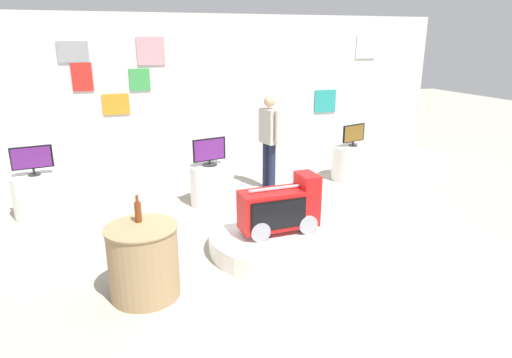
% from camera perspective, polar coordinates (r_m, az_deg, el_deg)
% --- Properties ---
extents(ground_plane, '(30.00, 30.00, 0.00)m').
position_cam_1_polar(ground_plane, '(5.78, 2.20, -9.12)').
color(ground_plane, '#A8A091').
extents(back_wall_display, '(10.98, 0.13, 3.05)m').
position_cam_1_polar(back_wall_display, '(9.38, -7.54, 10.90)').
color(back_wall_display, silver).
rests_on(back_wall_display, ground).
extents(main_display_pedestal, '(1.77, 1.77, 0.24)m').
position_cam_1_polar(main_display_pedestal, '(5.78, 2.85, -7.80)').
color(main_display_pedestal, white).
rests_on(main_display_pedestal, ground).
extents(novelty_firetruck_tv, '(1.00, 0.44, 0.73)m').
position_cam_1_polar(novelty_firetruck_tv, '(5.61, 3.11, -3.95)').
color(novelty_firetruck_tv, gray).
rests_on(novelty_firetruck_tv, main_display_pedestal).
extents(display_pedestal_left_rear, '(0.76, 0.76, 0.65)m').
position_cam_1_polar(display_pedestal_left_rear, '(8.71, 12.09, 2.05)').
color(display_pedestal_left_rear, white).
rests_on(display_pedestal_left_rear, ground).
extents(tv_on_left_rear, '(0.52, 0.18, 0.41)m').
position_cam_1_polar(tv_on_left_rear, '(8.58, 12.33, 5.61)').
color(tv_on_left_rear, black).
rests_on(tv_on_left_rear, display_pedestal_left_rear).
extents(display_pedestal_center_rear, '(0.69, 0.69, 0.65)m').
position_cam_1_polar(display_pedestal_center_rear, '(7.48, -26.02, -1.94)').
color(display_pedestal_center_rear, white).
rests_on(display_pedestal_center_rear, ground).
extents(tv_on_center_rear, '(0.57, 0.18, 0.44)m').
position_cam_1_polar(tv_on_center_rear, '(7.32, -26.63, 2.32)').
color(tv_on_center_rear, black).
rests_on(tv_on_center_rear, display_pedestal_center_rear).
extents(display_pedestal_right_rear, '(0.65, 0.65, 0.65)m').
position_cam_1_polar(display_pedestal_right_rear, '(7.27, -5.83, -0.73)').
color(display_pedestal_right_rear, white).
rests_on(display_pedestal_right_rear, ground).
extents(tv_on_right_rear, '(0.55, 0.24, 0.44)m').
position_cam_1_polar(tv_on_right_rear, '(7.11, -5.97, 3.52)').
color(tv_on_right_rear, black).
rests_on(tv_on_right_rear, display_pedestal_right_rear).
extents(side_table_round, '(0.74, 0.74, 0.78)m').
position_cam_1_polar(side_table_round, '(4.83, -14.11, -10.06)').
color(side_table_round, '#9E7F56').
rests_on(side_table_round, ground).
extents(bottle_on_side_table, '(0.07, 0.07, 0.29)m').
position_cam_1_polar(bottle_on_side_table, '(4.75, -14.79, -3.98)').
color(bottle_on_side_table, brown).
rests_on(bottle_on_side_table, side_table_round).
extents(shopper_browsing_near_truck, '(0.28, 0.55, 1.66)m').
position_cam_1_polar(shopper_browsing_near_truck, '(7.81, 1.69, 5.57)').
color(shopper_browsing_near_truck, '#1E233F').
rests_on(shopper_browsing_near_truck, ground).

